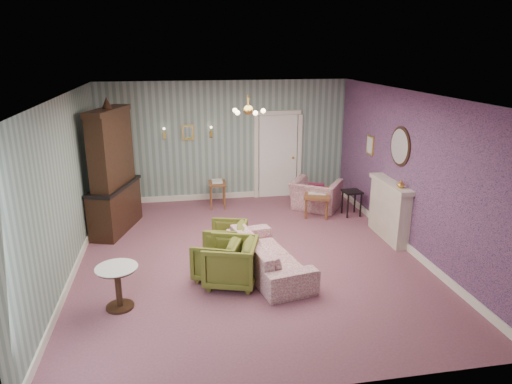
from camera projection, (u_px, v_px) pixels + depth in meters
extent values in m
plane|color=#814B5C|center=(249.00, 257.00, 8.44)|extent=(7.00, 7.00, 0.00)
plane|color=white|center=(248.00, 95.00, 7.58)|extent=(7.00, 7.00, 0.00)
plane|color=slate|center=(226.00, 141.00, 11.30)|extent=(6.00, 0.00, 6.00)
plane|color=slate|center=(304.00, 273.00, 4.72)|extent=(6.00, 0.00, 6.00)
plane|color=slate|center=(66.00, 189.00, 7.51)|extent=(0.00, 7.00, 7.00)
plane|color=slate|center=(410.00, 172.00, 8.51)|extent=(0.00, 7.00, 7.00)
plane|color=#A45283|center=(409.00, 172.00, 8.51)|extent=(0.00, 7.00, 7.00)
imported|color=brown|center=(231.00, 260.00, 7.37)|extent=(0.94, 0.98, 0.82)
imported|color=brown|center=(218.00, 256.00, 7.61)|extent=(0.90, 0.92, 0.75)
imported|color=brown|center=(227.00, 238.00, 8.40)|extent=(0.79, 0.82, 0.69)
imported|color=#913A5A|center=(269.00, 249.00, 7.79)|extent=(1.02, 2.19, 0.82)
imported|color=#913A5A|center=(316.00, 190.00, 10.82)|extent=(1.26, 1.17, 0.92)
imported|color=gold|center=(401.00, 184.00, 8.55)|extent=(0.15, 0.15, 0.15)
cube|color=maroon|center=(316.00, 191.00, 10.67)|extent=(0.41, 0.28, 0.39)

